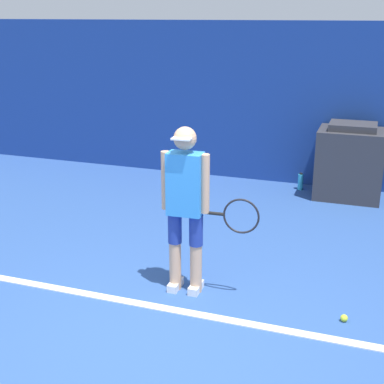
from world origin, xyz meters
name	(u,v)px	position (x,y,z in m)	size (l,w,h in m)	color
ground_plane	(164,343)	(0.00, 0.00, 0.00)	(24.00, 24.00, 0.00)	#2D5193
back_wall	(278,104)	(0.00, 5.00, 1.30)	(24.00, 0.10, 2.60)	navy
court_baseline	(184,312)	(0.00, 0.52, 0.01)	(21.60, 0.10, 0.01)	white
tennis_player	(187,203)	(-0.12, 0.94, 0.95)	(0.98, 0.29, 1.70)	tan
tennis_ball	(344,318)	(1.45, 0.86, 0.03)	(0.07, 0.07, 0.07)	#D1E533
covered_chair	(350,162)	(1.23, 4.52, 0.55)	(0.98, 0.76, 1.16)	#333338
water_bottle	(301,182)	(0.50, 4.65, 0.13)	(0.09, 0.09, 0.28)	#33ADD6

